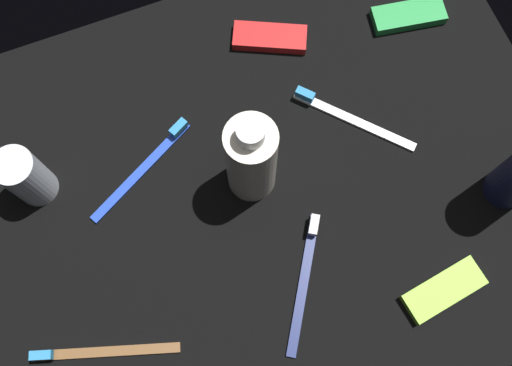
% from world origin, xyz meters
% --- Properties ---
extents(ground_plane, '(0.84, 0.64, 0.01)m').
position_xyz_m(ground_plane, '(0.00, 0.00, -0.01)').
color(ground_plane, black).
extents(bodywash_bottle, '(0.06, 0.06, 0.17)m').
position_xyz_m(bodywash_bottle, '(-0.00, 0.02, 0.08)').
color(bodywash_bottle, silver).
rests_on(bodywash_bottle, ground_plane).
extents(deodorant_stick, '(0.05, 0.05, 0.10)m').
position_xyz_m(deodorant_stick, '(-0.27, 0.11, 0.05)').
color(deodorant_stick, silver).
rests_on(deodorant_stick, ground_plane).
extents(toothbrush_white, '(0.13, 0.14, 0.02)m').
position_xyz_m(toothbrush_white, '(0.15, 0.05, 0.01)').
color(toothbrush_white, white).
rests_on(toothbrush_white, ground_plane).
extents(toothbrush_blue, '(0.16, 0.10, 0.02)m').
position_xyz_m(toothbrush_blue, '(-0.12, 0.08, 0.01)').
color(toothbrush_blue, blue).
rests_on(toothbrush_blue, ground_plane).
extents(toothbrush_navy, '(0.11, 0.16, 0.02)m').
position_xyz_m(toothbrush_navy, '(0.02, -0.13, 0.01)').
color(toothbrush_navy, navy).
rests_on(toothbrush_navy, ground_plane).
extents(toothbrush_brown, '(0.18, 0.07, 0.02)m').
position_xyz_m(toothbrush_brown, '(-0.26, -0.12, 0.01)').
color(toothbrush_brown, brown).
rests_on(toothbrush_brown, ground_plane).
extents(snack_bar_lime, '(0.11, 0.05, 0.01)m').
position_xyz_m(snack_bar_lime, '(0.17, -0.21, 0.01)').
color(snack_bar_lime, '#8CD133').
rests_on(snack_bar_lime, ground_plane).
extents(snack_bar_green, '(0.11, 0.06, 0.01)m').
position_xyz_m(snack_bar_green, '(0.30, 0.16, 0.01)').
color(snack_bar_green, green).
rests_on(snack_bar_green, ground_plane).
extents(snack_bar_red, '(0.11, 0.08, 0.01)m').
position_xyz_m(snack_bar_red, '(0.10, 0.20, 0.01)').
color(snack_bar_red, red).
rests_on(snack_bar_red, ground_plane).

